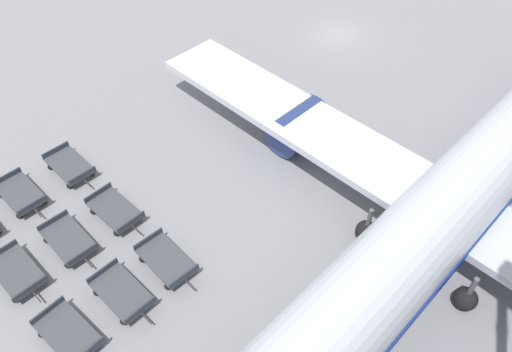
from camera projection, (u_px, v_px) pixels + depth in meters
The scene contains 11 objects.
ground_plane at pixel (338, 34), 39.53m from camera, with size 500.00×500.00×0.00m, color gray.
airplane at pixel (466, 189), 24.16m from camera, with size 39.33×47.46×11.86m.
baggage_dolly_row_near_col_b at pixel (17, 272), 23.80m from camera, with size 3.80×2.01×0.92m.
baggage_dolly_row_near_col_c at pixel (68, 334), 21.66m from camera, with size 3.82×2.15×0.92m.
baggage_dolly_row_mid_a_col_a at pixel (21, 194), 27.25m from camera, with size 3.79×2.00×0.92m.
baggage_dolly_row_mid_a_col_b at pixel (69, 240), 25.11m from camera, with size 3.78×1.96×0.92m.
baggage_dolly_row_mid_a_col_c at pixel (122, 293), 23.04m from camera, with size 3.80×2.03×0.92m.
baggage_dolly_row_mid_b_col_a at pixel (70, 166), 28.73m from camera, with size 3.79×1.98×0.92m.
baggage_dolly_row_mid_b_col_b at pixel (115, 210), 26.45m from camera, with size 3.80×2.04×0.92m.
baggage_dolly_row_mid_b_col_c at pixel (166, 260), 24.28m from camera, with size 3.77×1.92×0.92m.
stand_guidance_stripe at pixel (286, 320), 22.61m from camera, with size 3.94×36.70×0.01m.
Camera 1 is at (22.94, -27.72, 20.91)m, focal length 35.00 mm.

